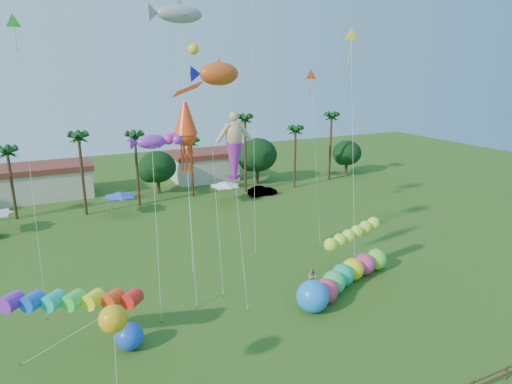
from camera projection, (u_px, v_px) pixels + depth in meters
name	position (u px, v px, depth m)	size (l,w,h in m)	color
ground	(325.00, 365.00, 29.06)	(160.00, 160.00, 0.00)	#285116
tree_line	(176.00, 165.00, 67.46)	(69.46, 8.91, 11.00)	#3A2819
buildings_row	(124.00, 176.00, 70.43)	(35.00, 7.00, 4.00)	beige
tent_row	(121.00, 195.00, 57.17)	(31.00, 4.00, 0.60)	white
car_b	(262.00, 191.00, 66.93)	(1.47, 4.23, 1.39)	#4C4C54
spectator_b	(312.00, 277.00, 39.47)	(0.78, 0.61, 1.61)	#A49789
caterpillar_inflatable	(341.00, 278.00, 38.56)	(12.14, 6.48, 2.55)	#DD3A5B
blue_ball	(129.00, 336.00, 30.54)	(1.88, 1.88, 1.88)	blue
rainbow_tube	(100.00, 306.00, 29.44)	(8.84, 5.48, 4.06)	red
green_worm	(331.00, 245.00, 39.64)	(10.13, 3.81, 4.13)	#C0F937
orange_ball_kite	(113.00, 319.00, 23.60)	(1.67, 1.69, 6.53)	#EAAC13
merman_kite	(234.00, 152.00, 35.14)	(2.43, 4.20, 14.65)	tan
fish_kite	(219.00, 74.00, 37.42)	(5.28, 5.62, 18.87)	#DD4A18
shark_kite	(180.00, 14.00, 42.22)	(6.15, 8.70, 24.10)	#9396A1
squid_kite	(186.00, 136.00, 36.34)	(2.41, 5.23, 15.79)	#FF4114
lobster_kite	(152.00, 142.00, 34.38)	(4.05, 5.36, 13.67)	purple
delta_kite_red	(311.00, 78.00, 46.58)	(1.38, 4.12, 18.14)	#D44817
delta_kite_yellow	(351.00, 40.00, 38.26)	(1.40, 3.68, 21.53)	#F9F919
delta_kite_green	(14.00, 28.00, 31.85)	(1.23, 3.89, 21.97)	#3CE335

